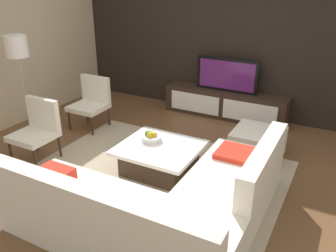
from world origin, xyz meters
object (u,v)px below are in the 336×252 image
object	(u,v)px
sectional_couch	(164,205)
fruit_bowl	(151,137)
coffee_table	(160,158)
ottoman	(258,143)
media_console	(225,104)
television	(227,75)
accent_chair_near	(38,127)
floor_lamp	(18,52)
accent_chair_far	(92,99)

from	to	relation	value
sectional_couch	fruit_bowl	size ratio (longest dim) A/B	8.57
coffee_table	ottoman	bearing A→B (deg)	45.24
media_console	sectional_couch	world-z (taller)	sectional_couch
media_console	television	bearing A→B (deg)	90.00
accent_chair_near	fruit_bowl	world-z (taller)	accent_chair_near
television	ottoman	size ratio (longest dim) A/B	1.62
media_console	television	xyz separation A→B (m)	(0.00, 0.00, 0.55)
television	fruit_bowl	xyz separation A→B (m)	(-0.28, -2.20, -0.37)
television	floor_lamp	xyz separation A→B (m)	(-2.51, -2.33, 0.59)
ottoman	fruit_bowl	xyz separation A→B (m)	(-1.23, -0.96, 0.23)
fruit_bowl	floor_lamp	bearing A→B (deg)	-176.65
sectional_couch	accent_chair_far	size ratio (longest dim) A/B	2.76
accent_chair_near	accent_chair_far	size ratio (longest dim) A/B	1.00
media_console	accent_chair_far	bearing A→B (deg)	-141.66
television	media_console	bearing A→B (deg)	-90.00
sectional_couch	coffee_table	size ratio (longest dim) A/B	2.30
accent_chair_near	accent_chair_far	world-z (taller)	same
coffee_table	floor_lamp	bearing A→B (deg)	-179.23
accent_chair_near	fruit_bowl	size ratio (longest dim) A/B	3.11
accent_chair_far	accent_chair_near	bearing A→B (deg)	-89.63
television	accent_chair_far	size ratio (longest dim) A/B	1.30
sectional_couch	fruit_bowl	xyz separation A→B (m)	(-0.79, 1.08, 0.15)
floor_lamp	fruit_bowl	size ratio (longest dim) A/B	5.86
media_console	accent_chair_far	size ratio (longest dim) A/B	2.59
floor_lamp	fruit_bowl	xyz separation A→B (m)	(2.22, 0.13, -0.95)
television	accent_chair_far	world-z (taller)	television
floor_lamp	coffee_table	bearing A→B (deg)	0.77
ottoman	fruit_bowl	world-z (taller)	fruit_bowl
floor_lamp	fruit_bowl	world-z (taller)	floor_lamp
fruit_bowl	ottoman	bearing A→B (deg)	37.90
television	coffee_table	xyz separation A→B (m)	(-0.10, -2.30, -0.60)
accent_chair_far	sectional_couch	bearing A→B (deg)	-39.61
sectional_couch	floor_lamp	size ratio (longest dim) A/B	1.46
accent_chair_far	coffee_table	bearing A→B (deg)	-27.07
ottoman	fruit_bowl	size ratio (longest dim) A/B	2.50
sectional_couch	accent_chair_far	bearing A→B (deg)	143.25
television	ottoman	world-z (taller)	television
accent_chair_near	accent_chair_far	bearing A→B (deg)	91.67
fruit_bowl	accent_chair_far	size ratio (longest dim) A/B	0.32
accent_chair_near	fruit_bowl	bearing A→B (deg)	18.53
accent_chair_near	ottoman	world-z (taller)	accent_chair_near
media_console	coffee_table	distance (m)	2.30
floor_lamp	fruit_bowl	bearing A→B (deg)	3.35
sectional_couch	floor_lamp	world-z (taller)	floor_lamp
sectional_couch	media_console	bearing A→B (deg)	98.81
sectional_couch	floor_lamp	bearing A→B (deg)	162.45
sectional_couch	accent_chair_far	world-z (taller)	accent_chair_far
sectional_couch	fruit_bowl	world-z (taller)	sectional_couch
television	fruit_bowl	bearing A→B (deg)	-97.34
sectional_couch	accent_chair_far	distance (m)	3.00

